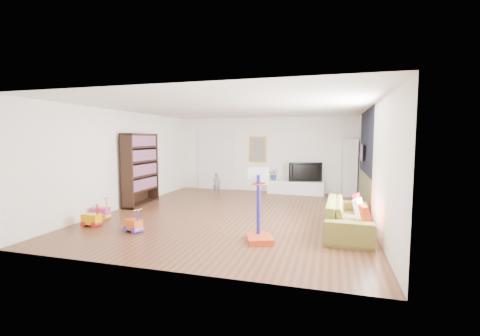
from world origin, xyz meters
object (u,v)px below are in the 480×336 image
(sofa, at_px, (349,216))
(media_console, at_px, (296,188))
(bookshelf, at_px, (140,169))
(basketball_hoop, at_px, (260,205))

(sofa, bearing_deg, media_console, 21.60)
(media_console, relative_size, sofa, 0.87)
(bookshelf, xyz_separation_m, sofa, (5.71, -1.25, -0.71))
(media_console, xyz_separation_m, basketball_hoop, (-0.12, -5.45, 0.47))
(media_console, height_order, bookshelf, bookshelf)
(media_console, bearing_deg, basketball_hoop, -87.88)
(basketball_hoop, bearing_deg, sofa, 13.61)
(media_console, distance_m, basketball_hoop, 5.47)
(bookshelf, height_order, basketball_hoop, bookshelf)
(media_console, height_order, sofa, sofa)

